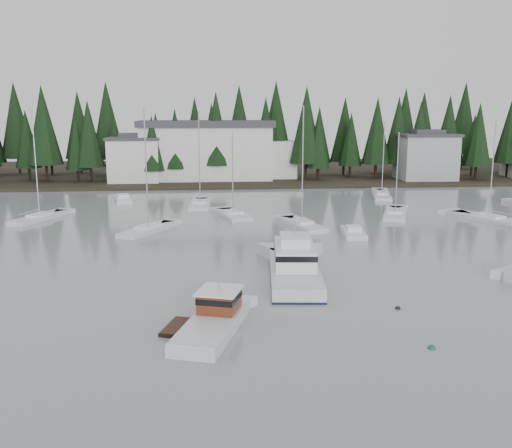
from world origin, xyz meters
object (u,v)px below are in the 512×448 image
at_px(sailboat_1, 395,215).
at_px(runabout_3, 123,200).
at_px(lobster_boat_brown, 213,322).
at_px(cabin_cruiser_center, 294,269).
at_px(sailboat_6, 233,216).
at_px(sailboat_7, 302,226).
at_px(house_east_a, 426,156).
at_px(runabout_1, 353,234).
at_px(harbor_inn, 217,151).
at_px(sailboat_11, 382,196).
at_px(house_west, 135,159).
at_px(sailboat_0, 200,205).
at_px(sailboat_3, 148,231).
at_px(sailboat_2, 40,219).
at_px(sailboat_4, 488,220).

distance_m(sailboat_1, runabout_3, 39.45).
height_order(lobster_boat_brown, cabin_cruiser_center, cabin_cruiser_center).
relative_size(sailboat_6, sailboat_7, 0.78).
distance_m(house_east_a, runabout_3, 56.90).
xyz_separation_m(lobster_boat_brown, runabout_3, (-12.79, 51.89, -0.34)).
xyz_separation_m(sailboat_6, runabout_1, (12.46, -12.17, 0.07)).
xyz_separation_m(house_east_a, harbor_inn, (-38.96, 4.34, 0.87)).
distance_m(sailboat_11, runabout_1, 29.89).
distance_m(house_east_a, harbor_inn, 39.21).
height_order(house_west, lobster_boat_brown, house_west).
distance_m(sailboat_1, sailboat_6, 20.77).
bearing_deg(sailboat_1, sailboat_0, 88.74).
height_order(sailboat_0, sailboat_3, sailboat_3).
distance_m(house_west, house_east_a, 54.01).
height_order(harbor_inn, cabin_cruiser_center, harbor_inn).
xyz_separation_m(sailboat_0, runabout_1, (16.72, -20.87, 0.06)).
bearing_deg(sailboat_2, sailboat_6, -67.99).
height_order(house_west, sailboat_4, sailboat_4).
bearing_deg(sailboat_11, house_west, 78.79).
distance_m(cabin_cruiser_center, sailboat_1, 31.54).
height_order(harbor_inn, sailboat_4, sailboat_4).
bearing_deg(sailboat_4, sailboat_11, -5.34).
distance_m(house_east_a, sailboat_6, 50.32).
height_order(lobster_boat_brown, sailboat_1, sailboat_1).
relative_size(sailboat_6, sailboat_11, 0.90).
xyz_separation_m(sailboat_2, runabout_3, (8.16, 13.98, 0.04)).
height_order(sailboat_4, runabout_3, sailboat_4).
distance_m(sailboat_7, sailboat_11, 27.70).
height_order(sailboat_7, sailboat_11, sailboat_7).
bearing_deg(runabout_1, sailboat_4, -64.07).
bearing_deg(runabout_1, harbor_inn, 21.35).
relative_size(sailboat_2, sailboat_7, 0.99).
bearing_deg(cabin_cruiser_center, sailboat_7, -5.55).
distance_m(cabin_cruiser_center, sailboat_11, 47.55).
height_order(sailboat_4, runabout_1, sailboat_4).
xyz_separation_m(cabin_cruiser_center, sailboat_7, (3.98, 20.61, -0.71)).
height_order(lobster_boat_brown, sailboat_7, sailboat_7).
relative_size(sailboat_2, sailboat_3, 1.00).
bearing_deg(sailboat_2, sailboat_3, -98.74).
xyz_separation_m(sailboat_1, sailboat_6, (-20.74, 1.06, 0.01)).
bearing_deg(runabout_3, sailboat_3, -176.98).
xyz_separation_m(sailboat_4, sailboat_7, (-23.32, -1.57, 0.03)).
relative_size(cabin_cruiser_center, sailboat_2, 0.89).
height_order(sailboat_0, sailboat_7, sailboat_7).
bearing_deg(house_east_a, sailboat_11, -127.79).
bearing_deg(house_east_a, runabout_1, -119.16).
bearing_deg(sailboat_0, sailboat_7, -140.29).
height_order(harbor_inn, sailboat_11, sailboat_11).
relative_size(house_west, sailboat_1, 0.86).
xyz_separation_m(sailboat_1, sailboat_3, (-30.53, -7.33, 0.04)).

